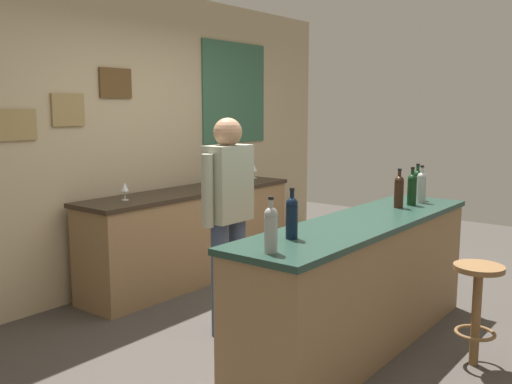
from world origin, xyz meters
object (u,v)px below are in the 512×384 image
object	(u,v)px
wine_bottle_c	(399,190)
wine_bottle_a	(271,228)
wine_bottle_d	(412,188)
coffee_mug	(220,182)
wine_bottle_e	(421,186)
bartender	(228,211)
wine_glass_b	(234,173)
wine_glass_a	(125,187)
wine_glass_d	(254,169)
wine_bottle_f	(417,184)
wine_glass_c	(248,171)
wine_bottle_b	(292,216)
bar_stool	(477,298)

from	to	relation	value
wine_bottle_c	wine_bottle_a	bearing A→B (deg)	-178.78
wine_bottle_a	wine_bottle_d	world-z (taller)	same
wine_bottle_a	coffee_mug	distance (m)	2.74
wine_bottle_c	wine_bottle_e	xyz separation A→B (m)	(0.34, -0.05, 0.00)
bartender	wine_glass_b	size ratio (longest dim) A/B	10.45
wine_glass_b	coffee_mug	bearing A→B (deg)	-174.29
wine_glass_a	wine_bottle_c	bearing A→B (deg)	-63.90
wine_bottle_c	coffee_mug	world-z (taller)	wine_bottle_c
wine_glass_b	wine_glass_d	size ratio (longest dim) A/B	1.00
wine_bottle_f	coffee_mug	bearing A→B (deg)	99.24
wine_glass_c	wine_bottle_b	bearing A→B (deg)	-135.78
wine_bottle_a	wine_bottle_e	distance (m)	2.05
wine_bottle_c	coffee_mug	size ratio (longest dim) A/B	2.45
wine_bottle_b	wine_bottle_c	xyz separation A→B (m)	(1.37, -0.06, 0.00)
wine_bottle_c	wine_glass_b	xyz separation A→B (m)	(0.38, 2.01, -0.05)
wine_bottle_f	wine_glass_c	distance (m)	1.98
wine_bottle_a	wine_glass_c	xyz separation A→B (m)	(2.34, 2.04, -0.05)
wine_glass_c	wine_glass_d	size ratio (longest dim) A/B	1.00
wine_glass_a	wine_glass_b	size ratio (longest dim) A/B	1.00
wine_bottle_c	wine_glass_a	bearing A→B (deg)	116.10
wine_bottle_c	wine_glass_c	bearing A→B (deg)	72.65
wine_bottle_c	wine_bottle_d	bearing A→B (deg)	-10.94
wine_bottle_b	wine_bottle_d	xyz separation A→B (m)	(1.55, -0.10, 0.00)
wine_glass_d	coffee_mug	size ratio (longest dim) A/B	1.24
wine_bottle_d	wine_glass_c	xyz separation A→B (m)	(0.45, 2.04, -0.05)
wine_bottle_a	wine_glass_c	bearing A→B (deg)	41.14
bar_stool	wine_bottle_d	distance (m)	1.09
bartender	wine_bottle_a	distance (m)	1.19
wine_bottle_d	wine_glass_b	xyz separation A→B (m)	(0.21, 2.04, -0.05)
wine_bottle_c	wine_bottle_e	distance (m)	0.34
wine_bottle_b	wine_glass_b	xyz separation A→B (m)	(1.76, 1.94, -0.05)
wine_bottle_b	wine_bottle_f	size ratio (longest dim) A/B	1.00
wine_bottle_e	wine_bottle_c	bearing A→B (deg)	172.39
wine_bottle_c	wine_bottle_f	bearing A→B (deg)	4.79
bartender	wine_bottle_c	bearing A→B (deg)	-42.51
wine_glass_d	wine_glass_c	bearing A→B (deg)	-157.13
wine_bottle_a	wine_bottle_f	bearing A→B (deg)	1.97
wine_bottle_e	wine_glass_c	world-z (taller)	wine_bottle_e
wine_glass_c	coffee_mug	world-z (taller)	wine_glass_c
wine_bottle_f	wine_glass_b	size ratio (longest dim) A/B	1.97
bar_stool	wine_bottle_f	xyz separation A→B (m)	(0.86, 0.79, 0.60)
bartender	wine_bottle_a	xyz separation A→B (m)	(-0.73, -0.94, 0.12)
wine_bottle_c	wine_glass_d	world-z (taller)	wine_bottle_c
wine_glass_c	wine_bottle_f	bearing A→B (deg)	-95.04
coffee_mug	wine_glass_b	bearing A→B (deg)	5.71
wine_glass_a	coffee_mug	size ratio (longest dim) A/B	1.24
wine_bottle_d	wine_bottle_f	size ratio (longest dim) A/B	1.00
wine_glass_a	coffee_mug	distance (m)	1.15
wine_glass_d	coffee_mug	bearing A→B (deg)	-170.20
wine_bottle_c	wine_bottle_f	xyz separation A→B (m)	(0.45, 0.04, 0.00)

